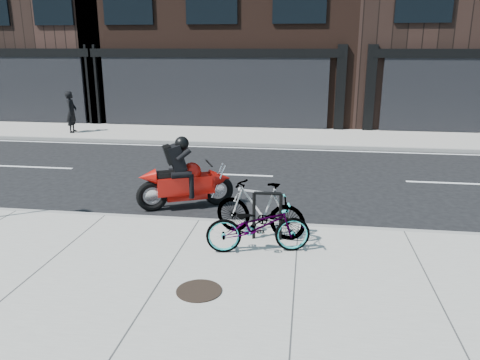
% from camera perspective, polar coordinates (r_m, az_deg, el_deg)
% --- Properties ---
extents(ground, '(120.00, 120.00, 0.00)m').
position_cam_1_polar(ground, '(11.40, -2.76, -1.99)').
color(ground, black).
rests_on(ground, ground).
extents(sidewalk_near, '(60.00, 6.00, 0.13)m').
position_cam_1_polar(sidewalk_near, '(6.93, -10.84, -14.15)').
color(sidewalk_near, gray).
rests_on(sidewalk_near, ground).
extents(sidewalk_far, '(60.00, 3.50, 0.13)m').
position_cam_1_polar(sidewalk_far, '(18.83, 1.72, 5.41)').
color(sidewalk_far, gray).
rests_on(sidewalk_far, ground).
extents(bike_rack, '(0.54, 0.08, 0.90)m').
position_cam_1_polar(bike_rack, '(8.42, 3.34, -3.85)').
color(bike_rack, black).
rests_on(bike_rack, sidewalk_near).
extents(bicycle_front, '(1.86, 0.97, 0.93)m').
position_cam_1_polar(bicycle_front, '(7.94, 2.23, -5.59)').
color(bicycle_front, gray).
rests_on(bicycle_front, sidewalk_near).
extents(bicycle_rear, '(1.81, 0.92, 1.04)m').
position_cam_1_polar(bicycle_rear, '(8.57, 2.42, -3.53)').
color(bicycle_rear, gray).
rests_on(bicycle_rear, sidewalk_near).
extents(motorcycle, '(2.07, 1.17, 1.65)m').
position_cam_1_polar(motorcycle, '(10.48, -6.16, 0.14)').
color(motorcycle, black).
rests_on(motorcycle, ground).
extents(pedestrian, '(0.48, 0.66, 1.66)m').
position_cam_1_polar(pedestrian, '(20.31, -19.85, 7.81)').
color(pedestrian, black).
rests_on(pedestrian, sidewalk_far).
extents(manhole_cover, '(0.72, 0.72, 0.02)m').
position_cam_1_polar(manhole_cover, '(6.92, -5.02, -13.29)').
color(manhole_cover, black).
rests_on(manhole_cover, sidewalk_near).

